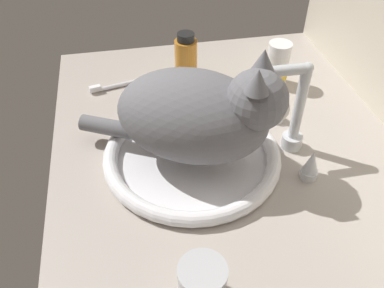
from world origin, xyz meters
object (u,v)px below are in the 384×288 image
at_px(pill_bottle, 277,65).
at_px(toothbrush, 122,84).
at_px(metal_jar, 202,285).
at_px(cat, 202,114).
at_px(sink_basin, 192,155).
at_px(amber_bottle, 186,61).
at_px(faucet, 293,118).

xyz_separation_m(pill_bottle, toothbrush, (-0.06, -0.36, -0.04)).
bearing_deg(metal_jar, cat, 168.26).
relative_size(sink_basin, amber_bottle, 2.56).
height_order(faucet, pill_bottle, faucet).
height_order(faucet, cat, cat).
height_order(cat, pill_bottle, cat).
xyz_separation_m(sink_basin, toothbrush, (-0.28, -0.11, -0.01)).
xyz_separation_m(sink_basin, amber_bottle, (-0.26, 0.04, 0.05)).
distance_m(metal_jar, toothbrush, 0.56).
xyz_separation_m(sink_basin, metal_jar, (0.28, -0.04, 0.02)).
bearing_deg(amber_bottle, toothbrush, -97.64).
bearing_deg(sink_basin, metal_jar, -8.19).
height_order(pill_bottle, metal_jar, pill_bottle).
bearing_deg(cat, toothbrush, -155.64).
distance_m(sink_basin, cat, 0.10).
relative_size(faucet, amber_bottle, 1.54).
bearing_deg(sink_basin, pill_bottle, 132.20).
relative_size(faucet, toothbrush, 1.24).
bearing_deg(faucet, sink_basin, -90.00).
distance_m(sink_basin, faucet, 0.20).
relative_size(cat, toothbrush, 2.25).
relative_size(sink_basin, faucet, 1.66).
xyz_separation_m(cat, amber_bottle, (-0.27, 0.02, -0.05)).
bearing_deg(cat, amber_bottle, 175.68).
bearing_deg(faucet, amber_bottle, -148.90).
distance_m(pill_bottle, metal_jar, 0.58).
height_order(cat, toothbrush, cat).
bearing_deg(sink_basin, faucet, 90.00).
distance_m(sink_basin, metal_jar, 0.28).
bearing_deg(pill_bottle, toothbrush, -98.94).
xyz_separation_m(metal_jar, toothbrush, (-0.56, -0.07, -0.03)).
distance_m(cat, amber_bottle, 0.27).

